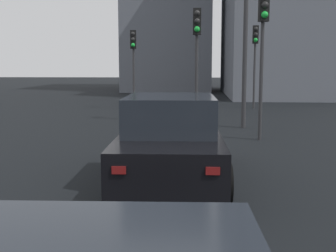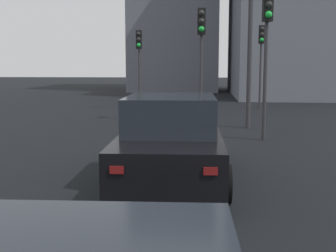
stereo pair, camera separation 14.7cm
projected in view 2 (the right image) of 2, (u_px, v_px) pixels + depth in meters
name	position (u px, v px, depth m)	size (l,w,h in m)	color
car_black_lead	(171.00, 140.00, 8.35)	(4.76, 2.15, 1.64)	black
traffic_light_near_left	(261.00, 49.00, 21.83)	(0.32, 0.28, 4.16)	#2D2D30
traffic_light_near_right	(139.00, 53.00, 21.49)	(0.32, 0.28, 3.89)	#2D2D30
traffic_light_far_left	(201.00, 42.00, 15.17)	(0.32, 0.28, 4.15)	#2D2D30
traffic_light_far_right	(267.00, 33.00, 12.42)	(0.33, 0.30, 4.33)	#2D2D30
building_facade_center	(177.00, 4.00, 38.97)	(10.99, 7.33, 15.23)	slate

